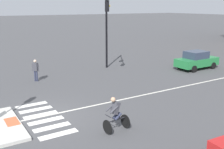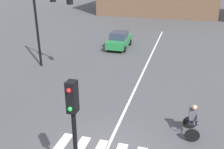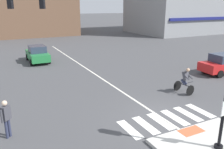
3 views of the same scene
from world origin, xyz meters
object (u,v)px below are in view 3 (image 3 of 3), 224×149
Objects in this scene: pedestrian_at_curb_left at (6,116)px; cyclist at (185,80)px; car_red_cross_right at (224,64)px; car_green_westbound_distant at (37,54)px.

cyclist is at bearing 3.35° from pedestrian_at_curb_left.
car_red_cross_right is 1.02× the size of car_green_westbound_distant.
cyclist is (-6.08, -2.01, 0.06)m from car_red_cross_right.
car_red_cross_right is 2.51× the size of pedestrian_at_curb_left.
car_green_westbound_distant is 2.45× the size of cyclist.
car_green_westbound_distant is 14.69m from cyclist.
pedestrian_at_curb_left is at bearing -170.93° from car_red_cross_right.
cyclist is at bearing -161.66° from car_red_cross_right.
pedestrian_at_curb_left is at bearing -104.53° from car_green_westbound_distant.
car_green_westbound_distant is (-12.89, 11.01, 0.00)m from car_red_cross_right.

